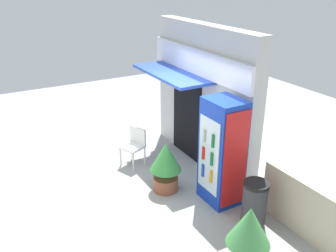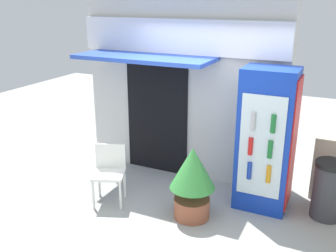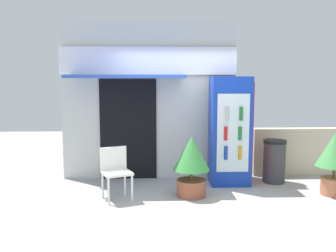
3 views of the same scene
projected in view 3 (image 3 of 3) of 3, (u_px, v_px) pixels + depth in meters
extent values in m
plane|color=#A3A39E|center=(187.00, 201.00, 6.14)|extent=(16.00, 16.00, 0.00)
cube|color=silver|center=(149.00, 101.00, 7.52)|extent=(3.35, 0.31, 3.03)
cube|color=white|center=(149.00, 61.00, 7.23)|extent=(3.35, 0.08, 0.52)
cube|color=blue|center=(126.00, 76.00, 6.88)|extent=(2.11, 0.83, 0.06)
cube|color=black|center=(128.00, 129.00, 7.41)|extent=(1.09, 0.03, 1.94)
cube|color=#1438B2|center=(230.00, 131.00, 7.05)|extent=(0.71, 0.57, 1.99)
cube|color=silver|center=(233.00, 133.00, 6.76)|extent=(0.57, 0.02, 1.39)
cube|color=red|center=(249.00, 131.00, 7.07)|extent=(0.02, 0.52, 1.79)
cylinder|color=#1938A5|center=(226.00, 153.00, 6.78)|extent=(0.06, 0.06, 0.24)
cylinder|color=orange|center=(240.00, 153.00, 6.79)|extent=(0.06, 0.06, 0.24)
cylinder|color=red|center=(226.00, 133.00, 6.73)|extent=(0.06, 0.06, 0.24)
cylinder|color=#196B2D|center=(240.00, 133.00, 6.74)|extent=(0.06, 0.06, 0.24)
cylinder|color=#B2B2B7|center=(227.00, 114.00, 6.69)|extent=(0.06, 0.06, 0.24)
cylinder|color=#196B2D|center=(241.00, 114.00, 6.70)|extent=(0.06, 0.06, 0.24)
cylinder|color=white|center=(109.00, 192.00, 5.95)|extent=(0.04, 0.04, 0.43)
cylinder|color=white|center=(132.00, 189.00, 6.11)|extent=(0.04, 0.04, 0.43)
cylinder|color=white|center=(103.00, 186.00, 6.28)|extent=(0.04, 0.04, 0.43)
cylinder|color=white|center=(125.00, 183.00, 6.44)|extent=(0.04, 0.04, 0.43)
cube|color=white|center=(117.00, 173.00, 6.16)|extent=(0.57, 0.55, 0.04)
cube|color=white|center=(113.00, 158.00, 6.31)|extent=(0.42, 0.20, 0.38)
cylinder|color=#995138|center=(191.00, 188.00, 6.41)|extent=(0.49, 0.49, 0.28)
cylinder|color=brown|center=(191.00, 175.00, 6.38)|extent=(0.05, 0.05, 0.17)
cone|color=#388C3D|center=(192.00, 153.00, 6.33)|extent=(0.61, 0.61, 0.56)
cylinder|color=#BC6B4C|center=(333.00, 186.00, 6.47)|extent=(0.41, 0.41, 0.29)
cylinder|color=brown|center=(334.00, 172.00, 6.44)|extent=(0.05, 0.05, 0.20)
cone|color=#47994C|center=(335.00, 149.00, 6.39)|extent=(0.62, 0.62, 0.58)
cylinder|color=#38383D|center=(274.00, 163.00, 7.22)|extent=(0.41, 0.41, 0.75)
cylinder|color=black|center=(275.00, 142.00, 7.17)|extent=(0.43, 0.43, 0.06)
cube|color=beige|center=(312.00, 151.00, 7.79)|extent=(2.43, 0.22, 0.95)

